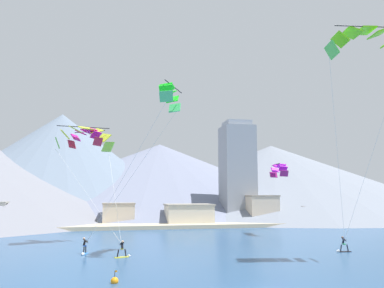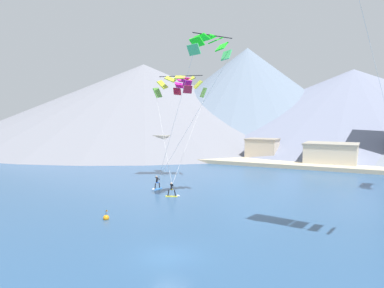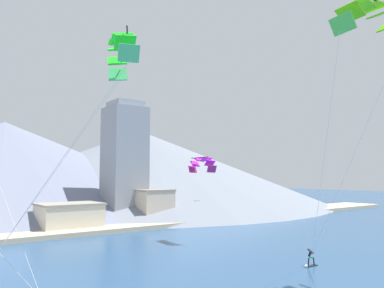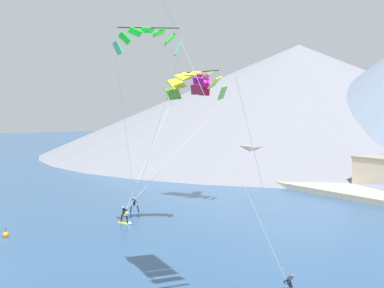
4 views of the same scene
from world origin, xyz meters
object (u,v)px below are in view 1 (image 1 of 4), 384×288
at_px(parafoil_kite_distant_high_outer, 86,136).
at_px(parafoil_kite_distant_low_drift, 279,169).
at_px(race_marker_buoy, 115,281).
at_px(kitesurfer_near_lead, 84,249).
at_px(parafoil_kite_near_lead, 169,95).
at_px(parafoil_kite_mid_center, 366,40).
at_px(parafoil_kite_near_trail, 85,136).
at_px(kitesurfer_mid_center, 342,247).
at_px(kitesurfer_near_trail, 124,252).

height_order(parafoil_kite_distant_high_outer, parafoil_kite_distant_low_drift, parafoil_kite_distant_high_outer).
relative_size(parafoil_kite_distant_low_drift, race_marker_buoy, 4.72).
relative_size(kitesurfer_near_lead, parafoil_kite_distant_high_outer, 0.36).
bearing_deg(race_marker_buoy, parafoil_kite_near_lead, 64.01).
distance_m(parafoil_kite_mid_center, parafoil_kite_distant_low_drift, 26.63).
bearing_deg(kitesurfer_near_lead, parafoil_kite_distant_high_outer, 96.08).
distance_m(parafoil_kite_near_lead, parafoil_kite_near_trail, 15.23).
relative_size(parafoil_kite_distant_high_outer, parafoil_kite_distant_low_drift, 1.06).
bearing_deg(parafoil_kite_mid_center, kitesurfer_mid_center, 81.55).
bearing_deg(parafoil_kite_near_trail, parafoil_kite_mid_center, -35.65).
distance_m(kitesurfer_mid_center, parafoil_kite_near_trail, 34.57).
bearing_deg(race_marker_buoy, parafoil_kite_distant_high_outer, 100.16).
xyz_separation_m(kitesurfer_mid_center, parafoil_kite_distant_high_outer, (-29.13, 13.64, 13.71)).
height_order(kitesurfer_near_trail, parafoil_kite_near_trail, parafoil_kite_near_trail).
height_order(kitesurfer_mid_center, parafoil_kite_near_trail, parafoil_kite_near_trail).
bearing_deg(parafoil_kite_distant_low_drift, parafoil_kite_mid_center, -93.52).
xyz_separation_m(parafoil_kite_near_lead, race_marker_buoy, (-5.46, -11.19, -17.07)).
xyz_separation_m(kitesurfer_near_trail, parafoil_kite_distant_low_drift, (24.38, 15.41, 9.78)).
relative_size(parafoil_kite_mid_center, parafoil_kite_distant_low_drift, 4.43).
bearing_deg(kitesurfer_near_lead, parafoil_kite_mid_center, -23.07).
height_order(kitesurfer_mid_center, parafoil_kite_distant_low_drift, parafoil_kite_distant_low_drift).
bearing_deg(kitesurfer_mid_center, race_marker_buoy, -158.50).
relative_size(kitesurfer_mid_center, parafoil_kite_distant_low_drift, 0.36).
distance_m(kitesurfer_near_trail, parafoil_kite_mid_center, 32.25).
xyz_separation_m(parafoil_kite_near_trail, parafoil_kite_distant_high_outer, (0.03, 0.94, 0.15)).
xyz_separation_m(kitesurfer_near_trail, parafoil_kite_mid_center, (22.90, -8.70, 20.97)).
relative_size(kitesurfer_near_lead, kitesurfer_near_trail, 1.01).
xyz_separation_m(kitesurfer_near_lead, parafoil_kite_distant_low_drift, (28.49, 12.61, 9.77)).
xyz_separation_m(kitesurfer_mid_center, race_marker_buoy, (-24.93, -9.82, -0.37)).
bearing_deg(parafoil_kite_near_lead, parafoil_kite_distant_high_outer, 128.23).
bearing_deg(kitesurfer_mid_center, parafoil_kite_distant_low_drift, 88.70).
distance_m(kitesurfer_near_lead, parafoil_kite_near_trail, 16.08).
bearing_deg(kitesurfer_near_trail, race_marker_buoy, -94.75).
relative_size(kitesurfer_near_trail, parafoil_kite_near_trail, 0.13).
bearing_deg(kitesurfer_mid_center, kitesurfer_near_trail, 176.96).
bearing_deg(parafoil_kite_distant_high_outer, parafoil_kite_near_trail, -91.66).
height_order(kitesurfer_near_trail, race_marker_buoy, kitesurfer_near_trail).
relative_size(kitesurfer_mid_center, race_marker_buoy, 1.72).
xyz_separation_m(kitesurfer_near_lead, race_marker_buoy, (3.19, -13.90, -0.41)).
xyz_separation_m(kitesurfer_near_lead, kitesurfer_mid_center, (28.11, -4.08, -0.04)).
height_order(parafoil_kite_near_trail, parafoil_kite_distant_high_outer, parafoil_kite_near_trail).
distance_m(kitesurfer_near_trail, parafoil_kite_near_lead, 17.28).
distance_m(kitesurfer_near_trail, parafoil_kite_distant_low_drift, 30.46).
relative_size(kitesurfer_mid_center, parafoil_kite_mid_center, 0.08).
height_order(kitesurfer_near_lead, race_marker_buoy, kitesurfer_near_lead).
distance_m(parafoil_kite_near_trail, parafoil_kite_distant_low_drift, 30.04).
xyz_separation_m(parafoil_kite_near_lead, parafoil_kite_mid_center, (18.37, -8.80, 4.30)).
bearing_deg(parafoil_kite_distant_low_drift, parafoil_kite_near_trail, -172.30).
height_order(kitesurfer_mid_center, parafoil_kite_near_lead, parafoil_kite_near_lead).
relative_size(kitesurfer_near_lead, parafoil_kite_mid_center, 0.09).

